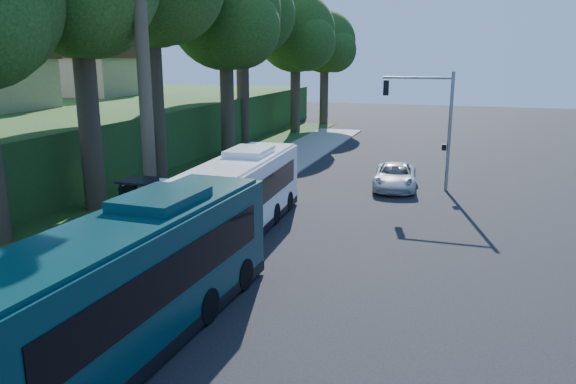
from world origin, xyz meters
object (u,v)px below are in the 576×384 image
(bus_shelter, at_px, (153,196))
(white_bus, at_px, (236,196))
(pickup, at_px, (395,176))
(teal_bus, at_px, (122,285))

(bus_shelter, bearing_deg, white_bus, 18.58)
(white_bus, relative_size, pickup, 2.30)
(white_bus, xyz_separation_m, pickup, (5.58, 11.32, -1.03))
(teal_bus, bearing_deg, white_bus, 98.21)
(bus_shelter, distance_m, teal_bus, 10.35)
(pickup, bearing_deg, bus_shelter, -131.70)
(white_bus, bearing_deg, pickup, 61.04)
(teal_bus, xyz_separation_m, pickup, (4.41, 21.74, -1.19))
(teal_bus, bearing_deg, pickup, 80.32)
(bus_shelter, xyz_separation_m, pickup, (9.06, 12.49, -1.06))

